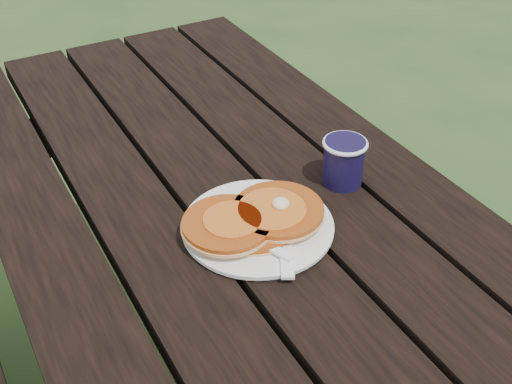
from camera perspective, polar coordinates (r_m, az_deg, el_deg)
plate at (r=1.04m, az=0.16°, el=-3.10°), size 0.24×0.24×0.01m
pancake_stack at (r=1.03m, az=-0.11°, el=-2.35°), size 0.23×0.16×0.04m
knife at (r=1.01m, az=2.65°, el=-4.13°), size 0.11×0.17×0.00m
fork at (r=0.99m, az=0.67°, el=-4.60°), size 0.09×0.16×0.01m
coffee_cup at (r=1.13m, az=7.81°, el=2.93°), size 0.08×0.08×0.09m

